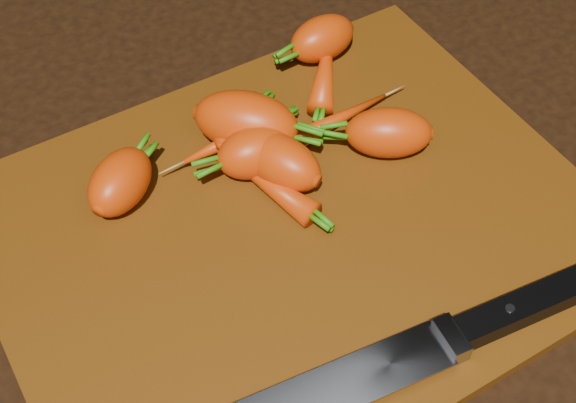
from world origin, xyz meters
TOP-DOWN VIEW (x-y plane):
  - ground at (0.00, 0.00)m, footprint 2.00×2.00m
  - cutting_board at (0.00, 0.00)m, footprint 0.50×0.40m
  - carrot_0 at (-0.11, 0.10)m, footprint 0.09×0.08m
  - carrot_1 at (0.00, 0.07)m, footprint 0.07×0.05m
  - carrot_2 at (0.01, 0.10)m, footprint 0.11×0.11m
  - carrot_3 at (0.02, 0.05)m, footprint 0.07×0.09m
  - carrot_4 at (0.14, 0.17)m, footprint 0.07×0.05m
  - carrot_5 at (0.01, 0.11)m, footprint 0.07×0.06m
  - carrot_6 at (0.12, 0.03)m, footprint 0.09×0.08m
  - carrot_7 at (0.12, 0.14)m, footprint 0.09×0.11m
  - carrot_8 at (0.09, 0.08)m, footprint 0.11×0.03m
  - carrot_9 at (-0.00, 0.04)m, footprint 0.05×0.10m
  - carrot_10 at (-0.01, 0.10)m, footprint 0.10×0.03m
  - knife at (-0.05, -0.15)m, footprint 0.36×0.07m

SIDE VIEW (x-z plane):
  - ground at x=0.00m, z-range -0.01..0.00m
  - cutting_board at x=0.00m, z-range 0.00..0.01m
  - knife at x=-0.05m, z-range 0.01..0.03m
  - carrot_8 at x=0.09m, z-range 0.01..0.03m
  - carrot_9 at x=0.00m, z-range 0.01..0.04m
  - carrot_10 at x=-0.01m, z-range 0.01..0.04m
  - carrot_7 at x=0.12m, z-range 0.01..0.04m
  - carrot_5 at x=0.01m, z-range 0.01..0.05m
  - carrot_4 at x=0.14m, z-range 0.01..0.06m
  - carrot_3 at x=0.02m, z-range 0.01..0.06m
  - carrot_6 at x=0.12m, z-range 0.01..0.06m
  - carrot_0 at x=-0.11m, z-range 0.01..0.06m
  - carrot_1 at x=0.00m, z-range 0.01..0.06m
  - carrot_2 at x=0.01m, z-range 0.01..0.07m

